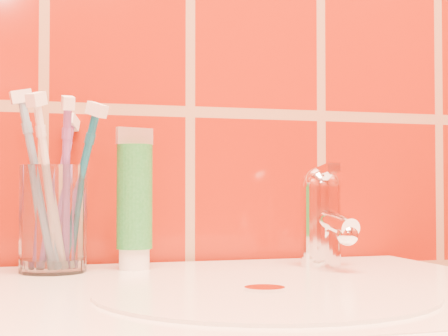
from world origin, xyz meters
name	(u,v)px	position (x,y,z in m)	size (l,w,h in m)	color
glass_tumbler	(53,219)	(-0.17, 1.12, 0.91)	(0.07, 0.07, 0.12)	white
toothpaste_tube	(134,203)	(-0.08, 1.12, 0.93)	(0.05, 0.04, 0.16)	white
faucet	(322,213)	(0.14, 1.09, 0.91)	(0.05, 0.11, 0.12)	white
toothbrush_0	(65,186)	(-0.16, 1.10, 0.94)	(0.03, 0.06, 0.20)	#794390
toothbrush_1	(38,183)	(-0.19, 1.11, 0.95)	(0.06, 0.03, 0.20)	#6F9FC7
toothbrush_2	(59,191)	(-0.17, 1.16, 0.94)	(0.06, 0.09, 0.19)	#7D4696
toothbrush_3	(78,189)	(-0.15, 1.11, 0.94)	(0.06, 0.06, 0.19)	#0D536E
toothbrush_4	(49,186)	(-0.18, 1.09, 0.95)	(0.05, 0.06, 0.20)	silver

